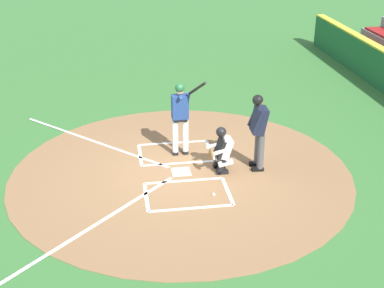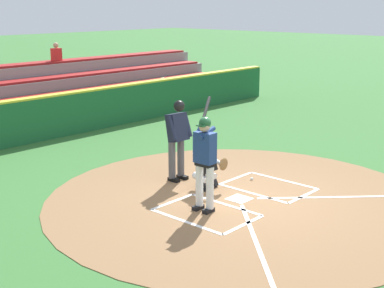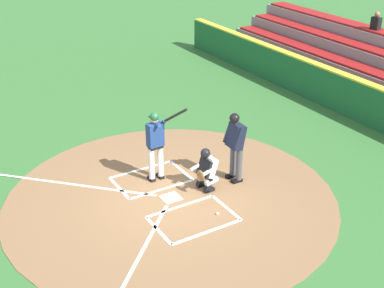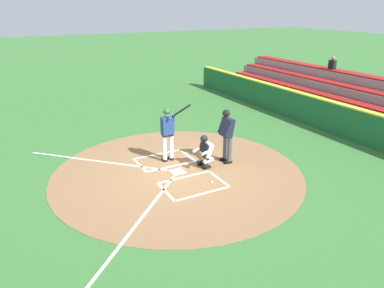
{
  "view_description": "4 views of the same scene",
  "coord_description": "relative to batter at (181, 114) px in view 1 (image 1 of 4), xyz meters",
  "views": [
    {
      "loc": [
        -11.13,
        1.42,
        5.95
      ],
      "look_at": [
        -0.43,
        -0.2,
        0.92
      ],
      "focal_mm": 50.21,
      "sensor_mm": 36.0,
      "label": 1
    },
    {
      "loc": [
        8.57,
        6.45,
        3.92
      ],
      "look_at": [
        -0.08,
        -1.39,
        0.93
      ],
      "focal_mm": 51.2,
      "sensor_mm": 36.0,
      "label": 2
    },
    {
      "loc": [
        -9.71,
        5.23,
        6.87
      ],
      "look_at": [
        0.35,
        -0.8,
        1.11
      ],
      "focal_mm": 49.89,
      "sensor_mm": 36.0,
      "label": 3
    },
    {
      "loc": [
        -9.51,
        4.59,
        5.05
      ],
      "look_at": [
        -0.26,
        -0.39,
        0.99
      ],
      "focal_mm": 33.74,
      "sensor_mm": 36.0,
      "label": 4
    }
  ],
  "objects": [
    {
      "name": "ground_plane",
      "position": [
        -0.96,
        0.12,
        -1.1
      ],
      "size": [
        120.0,
        120.0,
        0.0
      ],
      "primitive_type": "plane",
      "color": "#387033"
    },
    {
      "name": "catcher",
      "position": [
        -1.04,
        -0.82,
        -0.51
      ],
      "size": [
        0.61,
        0.61,
        1.13
      ],
      "color": "black",
      "rests_on": "ground"
    },
    {
      "name": "dirt_circle",
      "position": [
        -0.96,
        0.12,
        -1.09
      ],
      "size": [
        8.0,
        8.0,
        0.01
      ],
      "primitive_type": "cylinder",
      "color": "olive",
      "rests_on": "ground"
    },
    {
      "name": "baseball",
      "position": [
        -2.16,
        -0.44,
        -1.06
      ],
      "size": [
        0.07,
        0.07,
        0.07
      ],
      "primitive_type": "sphere",
      "color": "white",
      "rests_on": "ground"
    },
    {
      "name": "home_plate_and_chalk",
      "position": [
        -0.96,
        1.0,
        -1.08
      ],
      "size": [
        7.93,
        4.91,
        0.01
      ],
      "color": "white",
      "rests_on": "dirt_circle"
    },
    {
      "name": "plate_umpire",
      "position": [
        -1.02,
        -1.69,
        -0.02
      ],
      "size": [
        0.59,
        0.42,
        1.86
      ],
      "color": "#4C4C51",
      "rests_on": "ground"
    },
    {
      "name": "batter",
      "position": [
        0.0,
        0.0,
        0.0
      ],
      "size": [
        0.91,
        0.74,
        2.13
      ],
      "color": "white",
      "rests_on": "ground"
    }
  ]
}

